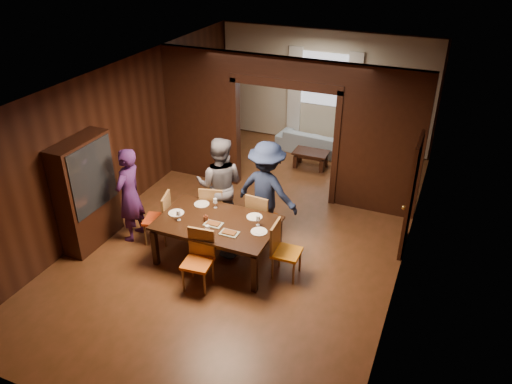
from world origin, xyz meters
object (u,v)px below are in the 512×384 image
at_px(person_navy, 267,190).
at_px(hutch, 87,193).
at_px(sofa, 314,142).
at_px(chair_far_l, 214,207).
at_px(person_purple, 129,195).
at_px(chair_near, 197,261).
at_px(chair_right, 287,251).
at_px(dining_table, 218,241).
at_px(chair_left, 157,218).
at_px(chair_far_r, 262,216).
at_px(person_grey, 220,185).
at_px(coffee_table, 311,159).

height_order(person_navy, hutch, hutch).
height_order(sofa, chair_far_l, chair_far_l).
xyz_separation_m(person_purple, chair_near, (1.78, -0.79, -0.40)).
bearing_deg(sofa, chair_right, 107.11).
distance_m(dining_table, hutch, 2.45).
xyz_separation_m(person_purple, chair_far_l, (1.27, 0.79, -0.40)).
distance_m(sofa, chair_left, 5.11).
bearing_deg(chair_far_r, person_grey, 1.55).
bearing_deg(chair_far_r, chair_right, 136.86).
height_order(coffee_table, chair_far_l, chair_far_l).
bearing_deg(person_navy, chair_right, 136.29).
relative_size(chair_right, chair_far_l, 1.00).
distance_m(person_navy, chair_far_l, 1.08).
height_order(person_grey, chair_left, person_grey).
xyz_separation_m(chair_left, chair_near, (1.29, -0.85, 0.00)).
relative_size(person_purple, coffee_table, 2.21).
bearing_deg(hutch, chair_far_l, 32.66).
relative_size(coffee_table, chair_left, 0.82).
xyz_separation_m(person_navy, chair_left, (-1.73, -0.99, -0.44)).
distance_m(coffee_table, chair_left, 4.34).
xyz_separation_m(coffee_table, hutch, (-2.72, -4.47, 0.80)).
distance_m(person_navy, chair_left, 2.04).
xyz_separation_m(sofa, chair_far_r, (0.25, -4.08, 0.21)).
height_order(person_purple, sofa, person_purple).
bearing_deg(sofa, chair_left, 78.66).
xyz_separation_m(chair_right, hutch, (-3.57, -0.42, 0.52)).
bearing_deg(chair_far_l, chair_left, 29.46).
xyz_separation_m(coffee_table, chair_near, (-0.35, -4.86, 0.28)).
bearing_deg(chair_right, chair_far_r, 41.27).
height_order(person_purple, chair_far_l, person_purple).
height_order(chair_left, chair_right, same).
distance_m(person_grey, person_navy, 0.88).
xyz_separation_m(chair_left, chair_far_l, (0.78, 0.73, 0.00)).
bearing_deg(hutch, person_purple, 34.02).
bearing_deg(person_purple, coffee_table, 149.72).
relative_size(coffee_table, chair_right, 0.82).
height_order(person_navy, chair_left, person_navy).
distance_m(chair_left, chair_right, 2.49).
distance_m(sofa, chair_right, 5.04).
distance_m(sofa, dining_table, 4.97).
xyz_separation_m(person_grey, sofa, (0.59, 4.05, -0.65)).
height_order(sofa, chair_left, chair_left).
xyz_separation_m(sofa, chair_left, (-1.46, -4.89, 0.21)).
bearing_deg(person_purple, chair_far_l, 119.30).
height_order(person_grey, chair_far_r, person_grey).
xyz_separation_m(person_grey, chair_far_r, (0.84, -0.03, -0.44)).
relative_size(person_navy, chair_left, 1.91).
height_order(person_grey, sofa, person_grey).
xyz_separation_m(person_purple, hutch, (-0.59, -0.40, 0.12)).
bearing_deg(person_purple, sofa, 155.87).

